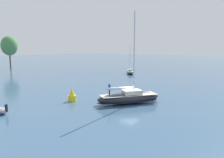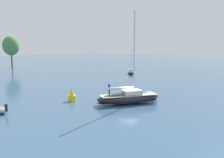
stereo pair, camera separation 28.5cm
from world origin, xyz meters
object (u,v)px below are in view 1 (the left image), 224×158
Objects in this scene: tree_shore_left at (9,46)px; channel_buoy at (72,96)px; sailboat_moored_mid_channel at (130,72)px; sailboat_main at (129,97)px.

tree_shore_left reaches higher than channel_buoy.
sailboat_moored_mid_channel is at bearing -71.80° from tree_shore_left.
channel_buoy is (-33.12, -12.28, 0.24)m from sailboat_moored_mid_channel.
sailboat_main is 1.48× the size of sailboat_moored_mid_channel.
channel_buoy is at bearing 119.88° from sailboat_main.
sailboat_main is at bearing -103.06° from tree_shore_left.
sailboat_moored_mid_channel is (14.36, -43.67, -7.81)m from tree_shore_left.
sailboat_main reaches higher than tree_shore_left.
sailboat_moored_mid_channel is (29.00, 19.44, -0.28)m from sailboat_main.
sailboat_moored_mid_channel is 35.32m from channel_buoy.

